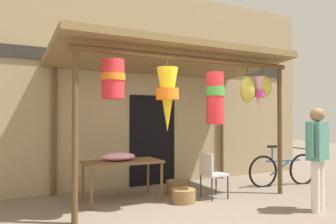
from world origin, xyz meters
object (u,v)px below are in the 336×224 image
object	(u,v)px
display_table	(122,165)
wicker_basket_spare	(177,188)
wicker_basket_by_table	(184,196)
parked_bicycle	(283,170)
flower_heap_on_table	(119,157)
vendor_in_orange	(318,150)
folding_chair	(211,171)

from	to	relation	value
display_table	wicker_basket_spare	xyz separation A→B (m)	(1.11, -0.04, -0.51)
wicker_basket_by_table	wicker_basket_spare	xyz separation A→B (m)	(0.19, 0.58, 0.02)
display_table	wicker_basket_by_table	world-z (taller)	display_table
parked_bicycle	wicker_basket_spare	bearing A→B (deg)	172.22
flower_heap_on_table	wicker_basket_spare	size ratio (longest dim) A/B	1.41
display_table	vendor_in_orange	distance (m)	3.32
folding_chair	wicker_basket_by_table	xyz separation A→B (m)	(-0.60, -0.02, -0.38)
folding_chair	wicker_basket_spare	bearing A→B (deg)	125.94
display_table	parked_bicycle	world-z (taller)	parked_bicycle
flower_heap_on_table	display_table	bearing A→B (deg)	-44.68
flower_heap_on_table	folding_chair	xyz separation A→B (m)	(1.56, -0.64, -0.29)
display_table	wicker_basket_spare	world-z (taller)	display_table
flower_heap_on_table	wicker_basket_spare	world-z (taller)	flower_heap_on_table
wicker_basket_by_table	parked_bicycle	size ratio (longest dim) A/B	0.25
wicker_basket_spare	parked_bicycle	distance (m)	2.54
display_table	parked_bicycle	size ratio (longest dim) A/B	0.80
wicker_basket_by_table	parked_bicycle	world-z (taller)	parked_bicycle
parked_bicycle	vendor_in_orange	bearing A→B (deg)	-121.80
wicker_basket_spare	vendor_in_orange	distance (m)	2.65
flower_heap_on_table	folding_chair	distance (m)	1.71
display_table	wicker_basket_spare	size ratio (longest dim) A/B	3.14
flower_heap_on_table	vendor_in_orange	bearing A→B (deg)	-39.37
flower_heap_on_table	wicker_basket_spare	bearing A→B (deg)	-4.07
flower_heap_on_table	parked_bicycle	world-z (taller)	parked_bicycle
flower_heap_on_table	parked_bicycle	distance (m)	3.71
flower_heap_on_table	wicker_basket_spare	xyz separation A→B (m)	(1.15, -0.08, -0.66)
folding_chair	wicker_basket_spare	world-z (taller)	folding_chair
display_table	flower_heap_on_table	distance (m)	0.16
wicker_basket_spare	flower_heap_on_table	bearing A→B (deg)	175.93
parked_bicycle	flower_heap_on_table	bearing A→B (deg)	173.39
display_table	wicker_basket_spare	bearing A→B (deg)	-1.99
display_table	wicker_basket_by_table	bearing A→B (deg)	-34.07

